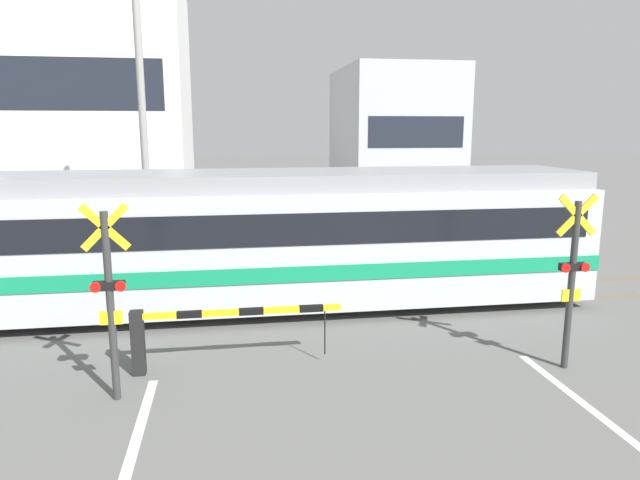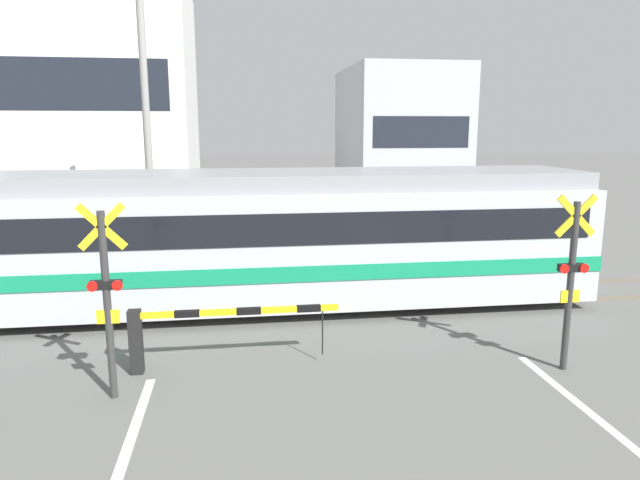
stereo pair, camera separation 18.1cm
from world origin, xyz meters
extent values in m
cube|color=#6B6051|center=(0.00, 10.02, 0.04)|extent=(50.00, 0.10, 0.08)
cube|color=#6B6051|center=(0.00, 11.45, 0.04)|extent=(50.00, 0.10, 0.08)
cube|color=#B7BCC1|center=(-2.97, 10.74, 1.43)|extent=(17.85, 2.83, 2.40)
cube|color=gray|center=(-2.97, 10.74, 2.81)|extent=(17.68, 2.49, 0.36)
cube|color=#148C59|center=(-2.97, 10.74, 1.07)|extent=(17.87, 2.89, 0.32)
cube|color=black|center=(-2.97, 10.74, 1.97)|extent=(17.14, 2.88, 0.64)
cylinder|color=black|center=(2.57, 10.02, 0.38)|extent=(0.76, 0.12, 0.76)
cylinder|color=black|center=(2.57, 11.45, 0.38)|extent=(0.76, 0.12, 0.76)
cube|color=black|center=(-3.37, 7.44, 0.53)|extent=(0.20, 0.20, 1.06)
cube|color=yellow|center=(-1.72, 7.44, 0.97)|extent=(3.31, 0.09, 0.09)
cube|color=black|center=(-2.55, 7.44, 0.97)|extent=(0.40, 0.10, 0.10)
cube|color=black|center=(-1.55, 7.44, 0.97)|extent=(0.40, 0.10, 0.10)
cube|color=black|center=(-0.56, 7.44, 0.97)|extent=(0.40, 0.10, 0.10)
cylinder|color=black|center=(-0.33, 7.44, 0.53)|extent=(0.02, 0.02, 0.77)
cube|color=black|center=(3.37, 13.73, 0.53)|extent=(0.20, 0.20, 1.06)
cube|color=yellow|center=(1.72, 13.73, 0.97)|extent=(3.31, 0.09, 0.09)
cube|color=black|center=(2.55, 13.73, 0.97)|extent=(0.40, 0.10, 0.10)
cube|color=black|center=(1.55, 13.73, 0.97)|extent=(0.40, 0.10, 0.10)
cube|color=black|center=(0.56, 13.73, 0.97)|extent=(0.40, 0.10, 0.10)
cylinder|color=black|center=(0.33, 13.73, 0.53)|extent=(0.02, 0.02, 0.77)
cylinder|color=#333333|center=(-3.57, 6.60, 1.39)|extent=(0.11, 0.11, 2.79)
cube|color=yellow|center=(-3.57, 6.60, 2.57)|extent=(0.68, 0.04, 0.68)
cube|color=yellow|center=(-3.57, 6.60, 2.57)|extent=(0.68, 0.04, 0.68)
cube|color=black|center=(-3.57, 6.60, 1.73)|extent=(0.44, 0.12, 0.12)
cylinder|color=red|center=(-3.74, 6.53, 1.73)|extent=(0.15, 0.03, 0.15)
cylinder|color=red|center=(-3.40, 6.53, 1.73)|extent=(0.15, 0.03, 0.15)
cube|color=yellow|center=(-3.57, 6.58, 1.25)|extent=(0.32, 0.03, 0.20)
cylinder|color=#333333|center=(3.57, 6.60, 1.39)|extent=(0.11, 0.11, 2.79)
cube|color=yellow|center=(3.57, 6.60, 2.57)|extent=(0.68, 0.04, 0.68)
cube|color=yellow|center=(3.57, 6.60, 2.57)|extent=(0.68, 0.04, 0.68)
cube|color=black|center=(3.57, 6.60, 1.73)|extent=(0.44, 0.12, 0.12)
cylinder|color=red|center=(3.40, 6.53, 1.73)|extent=(0.15, 0.03, 0.15)
cylinder|color=red|center=(3.74, 6.53, 1.73)|extent=(0.15, 0.03, 0.15)
cube|color=yellow|center=(3.57, 6.58, 1.25)|extent=(0.32, 0.03, 0.20)
cylinder|color=#33384C|center=(0.83, 17.16, 0.38)|extent=(0.13, 0.13, 0.77)
cylinder|color=#33384C|center=(0.97, 17.16, 0.38)|extent=(0.13, 0.13, 0.77)
cube|color=#B7B7BC|center=(0.90, 17.16, 1.07)|extent=(0.38, 0.22, 0.61)
sphere|color=#997056|center=(0.90, 17.16, 1.49)|extent=(0.21, 0.21, 0.21)
cube|color=white|center=(-7.67, 26.54, 5.10)|extent=(7.89, 7.32, 10.20)
cube|color=#1E232D|center=(-7.67, 22.87, 5.61)|extent=(6.63, 0.03, 2.04)
cube|color=#B2B7BC|center=(6.30, 26.54, 3.39)|extent=(5.16, 7.32, 6.78)
cube|color=#1E232D|center=(6.30, 22.87, 3.73)|extent=(4.34, 0.03, 1.36)
cylinder|color=gray|center=(-4.32, 16.23, 4.47)|extent=(0.22, 0.22, 8.95)
camera|label=1|loc=(-1.84, -1.55, 3.93)|focal=32.00mm
camera|label=2|loc=(-1.66, -1.58, 3.93)|focal=32.00mm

